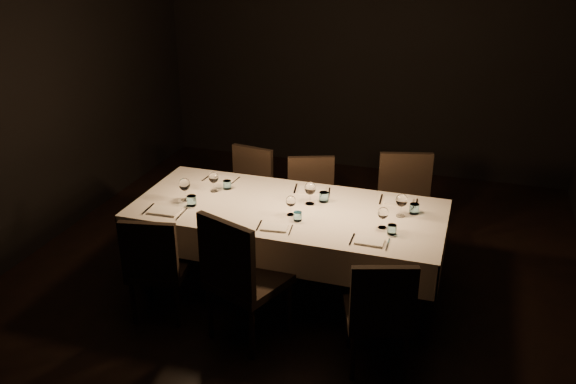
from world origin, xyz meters
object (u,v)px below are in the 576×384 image
(chair_near_left, at_px, (155,263))
(chair_far_left, at_px, (248,189))
(chair_near_center, at_px, (240,274))
(chair_far_center, at_px, (311,201))
(chair_near_right, at_px, (380,311))
(chair_far_right, at_px, (405,204))
(dining_table, at_px, (288,216))

(chair_near_left, distance_m, chair_far_left, 1.56)
(chair_near_left, relative_size, chair_near_center, 0.86)
(chair_near_left, height_order, chair_far_center, chair_far_center)
(chair_near_center, relative_size, chair_far_left, 1.17)
(chair_near_right, height_order, chair_far_right, chair_far_right)
(chair_near_left, xyz_separation_m, chair_far_right, (1.68, 1.56, 0.05))
(chair_near_left, height_order, chair_far_right, chair_far_right)
(dining_table, relative_size, chair_far_right, 2.54)
(chair_far_right, bearing_deg, chair_far_left, 165.20)
(chair_near_left, distance_m, chair_far_center, 1.68)
(chair_far_left, height_order, chair_far_right, chair_far_right)
(dining_table, bearing_deg, chair_far_right, 44.32)
(chair_far_center, relative_size, chair_far_right, 0.91)
(chair_far_left, bearing_deg, dining_table, -41.85)
(chair_near_center, bearing_deg, chair_far_left, -49.88)
(chair_near_right, xyz_separation_m, chair_far_center, (-0.91, 1.55, 0.00))
(chair_near_center, height_order, chair_near_right, chair_near_center)
(chair_far_left, bearing_deg, chair_near_left, -86.91)
(dining_table, distance_m, chair_near_left, 1.12)
(chair_near_center, bearing_deg, chair_near_left, 16.56)
(chair_far_center, height_order, chair_far_right, chair_far_right)
(chair_near_left, height_order, chair_far_left, chair_near_left)
(chair_near_left, xyz_separation_m, chair_near_right, (1.74, -0.09, 0.00))
(chair_near_left, xyz_separation_m, chair_far_left, (0.16, 1.56, -0.00))
(chair_far_left, xyz_separation_m, chair_far_right, (1.52, 0.00, 0.05))
(chair_near_center, relative_size, chair_far_center, 1.16)
(chair_near_right, height_order, chair_far_left, chair_near_right)
(chair_far_center, distance_m, chair_far_right, 0.86)
(chair_far_center, xyz_separation_m, chair_far_right, (0.85, 0.10, 0.04))
(chair_near_right, bearing_deg, chair_near_left, -21.10)
(chair_far_center, bearing_deg, chair_near_left, -140.10)
(chair_far_left, relative_size, chair_far_right, 0.90)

